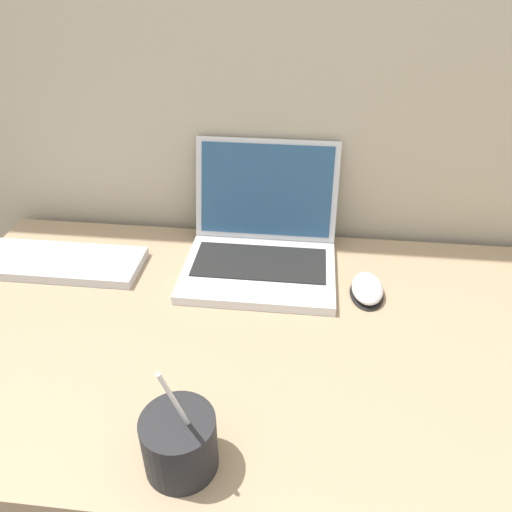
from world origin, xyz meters
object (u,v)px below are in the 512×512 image
Objects in this scene: computer_mouse at (367,289)px; external_keyboard at (57,262)px; laptop at (262,241)px; drink_cup at (180,442)px.

external_keyboard is (-0.66, 0.03, -0.00)m from computer_mouse.
drink_cup is (-0.06, -0.51, -0.01)m from laptop.
laptop reaches higher than computer_mouse.
computer_mouse is 0.67m from external_keyboard.
laptop is 0.25m from computer_mouse.
laptop is 2.96× the size of computer_mouse.
computer_mouse is at bearing -2.45° from external_keyboard.
drink_cup is 0.55× the size of external_keyboard.
external_keyboard is at bearing -171.09° from laptop.
drink_cup is 0.50m from computer_mouse.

